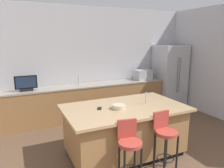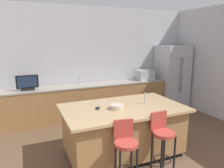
% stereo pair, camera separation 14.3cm
% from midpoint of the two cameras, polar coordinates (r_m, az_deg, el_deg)
% --- Properties ---
extents(wall_back, '(7.30, 0.12, 2.94)m').
position_cam_midpoint_polar(wall_back, '(5.89, -9.24, 5.78)').
color(wall_back, '#BCBCC1').
rests_on(wall_back, ground_plane).
extents(counter_back, '(5.05, 0.62, 0.91)m').
position_cam_midpoint_polar(counter_back, '(5.72, -8.39, -4.79)').
color(counter_back, '#9E7042').
rests_on(counter_back, ground_plane).
extents(kitchen_island, '(2.15, 1.29, 0.91)m').
position_cam_midpoint_polar(kitchen_island, '(4.00, 3.96, -12.14)').
color(kitchen_island, black).
rests_on(kitchen_island, ground_plane).
extents(refrigerator, '(0.85, 0.81, 1.90)m').
position_cam_midpoint_polar(refrigerator, '(6.88, 16.22, 1.96)').
color(refrigerator, '#B7BABF').
rests_on(refrigerator, ground_plane).
extents(microwave, '(0.48, 0.36, 0.29)m').
position_cam_midpoint_polar(microwave, '(6.39, 9.37, 2.44)').
color(microwave, '#B7BABF').
rests_on(microwave, counter_back).
extents(tv_monitor, '(0.50, 0.16, 0.36)m').
position_cam_midpoint_polar(tv_monitor, '(5.35, -20.93, 0.16)').
color(tv_monitor, black).
rests_on(tv_monitor, counter_back).
extents(sink_faucet_back, '(0.02, 0.02, 0.24)m').
position_cam_midpoint_polar(sink_faucet_back, '(5.70, -7.83, 1.10)').
color(sink_faucet_back, '#B2B2B7').
rests_on(sink_faucet_back, counter_back).
extents(sink_faucet_island, '(0.02, 0.02, 0.22)m').
position_cam_midpoint_polar(sink_faucet_island, '(4.02, 9.79, -3.71)').
color(sink_faucet_island, '#B2B2B7').
rests_on(sink_faucet_island, kitchen_island).
extents(bar_stool_left, '(0.34, 0.36, 0.96)m').
position_cam_midpoint_polar(bar_stool_left, '(3.19, 4.93, -16.61)').
color(bar_stool_left, '#B23D33').
rests_on(bar_stool_left, ground_plane).
extents(bar_stool_right, '(0.34, 0.34, 0.98)m').
position_cam_midpoint_polar(bar_stool_right, '(3.52, 14.43, -13.75)').
color(bar_stool_right, '#B23D33').
rests_on(bar_stool_right, ground_plane).
extents(fruit_bowl, '(0.23, 0.23, 0.07)m').
position_cam_midpoint_polar(fruit_bowl, '(3.71, 2.41, -6.08)').
color(fruit_bowl, beige).
rests_on(fruit_bowl, kitchen_island).
extents(cell_phone, '(0.13, 0.17, 0.01)m').
position_cam_midpoint_polar(cell_phone, '(3.73, -2.78, -6.49)').
color(cell_phone, black).
rests_on(cell_phone, kitchen_island).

